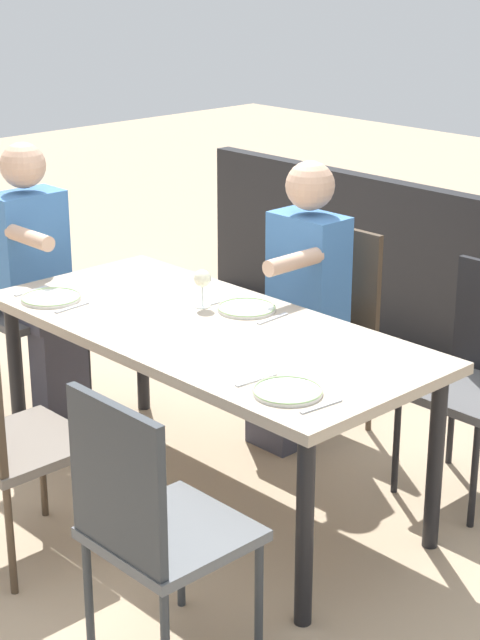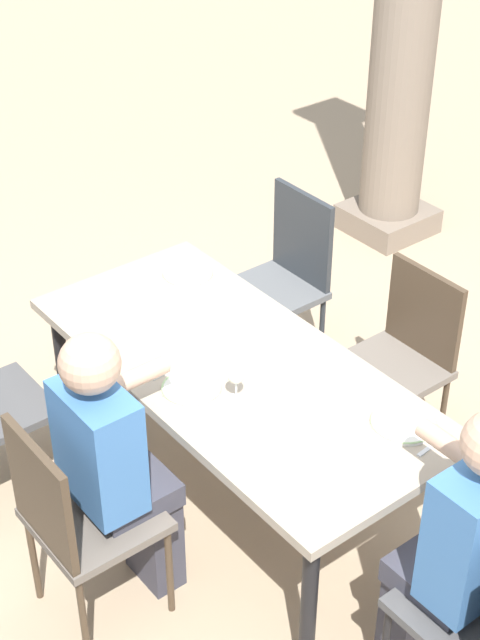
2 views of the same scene
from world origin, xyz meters
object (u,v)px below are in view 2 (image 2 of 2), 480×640
object	(u,v)px
chair_mid_north	(403,351)
wine_glass_1	(236,376)
dining_table	(236,378)
plate_2	(403,423)
stone_column_near	(407,8)
diner_woman_green	(459,547)
diner_man_white	(116,462)
chair_west_north	(284,272)
plate_0	(188,274)
chair_mid_south	(74,515)
plate_1	(192,388)

from	to	relation	value
chair_mid_north	wine_glass_1	size ratio (longest dim) A/B	5.64
dining_table	plate_2	xyz separation A→B (m)	(0.68, 0.26, 0.08)
wine_glass_1	chair_mid_north	bearing A→B (deg)	92.26
stone_column_near	wine_glass_1	bearing A→B (deg)	-57.94
diner_woman_green	plate_2	distance (m)	0.58
diner_woman_green	diner_man_white	world-z (taller)	diner_woman_green
chair_west_north	diner_woman_green	size ratio (longest dim) A/B	0.72
diner_woman_green	diner_man_white	bearing A→B (deg)	-147.82
wine_glass_1	chair_west_north	bearing A→B (deg)	131.46
diner_woman_green	plate_0	xyz separation A→B (m)	(-1.87, 0.24, 0.06)
stone_column_near	diner_man_white	bearing A→B (deg)	-63.38
plate_0	plate_2	distance (m)	1.36
chair_mid_south	plate_2	xyz separation A→B (m)	(0.54, 1.12, 0.21)
diner_woman_green	diner_man_white	distance (m)	1.25
chair_mid_north	chair_mid_south	distance (m)	1.70
stone_column_near	plate_1	world-z (taller)	stone_column_near
chair_west_north	plate_0	bearing A→B (deg)	-88.15
dining_table	plate_0	bearing A→B (deg)	160.08
chair_mid_south	diner_man_white	world-z (taller)	diner_man_white
chair_mid_north	diner_woman_green	xyz separation A→B (m)	(1.05, -0.85, 0.19)
dining_table	plate_2	world-z (taller)	plate_2
chair_mid_south	wine_glass_1	bearing A→B (deg)	86.89
plate_0	plate_2	world-z (taller)	same
plate_1	plate_2	size ratio (longest dim) A/B	0.95
stone_column_near	plate_1	bearing A→B (deg)	-61.61
dining_table	diner_man_white	bearing A→B (deg)	-78.42
wine_glass_1	plate_2	bearing A→B (deg)	38.57
plate_0	plate_2	xyz separation A→B (m)	(1.36, 0.02, -0.00)
plate_1	plate_2	world-z (taller)	same
plate_1	diner_woman_green	bearing A→B (deg)	11.57
diner_woman_green	plate_1	size ratio (longest dim) A/B	5.47
chair_mid_north	plate_2	size ratio (longest dim) A/B	3.57
chair_mid_south	chair_mid_north	bearing A→B (deg)	90.00
dining_table	plate_1	size ratio (longest dim) A/B	7.96
diner_man_white	chair_west_north	bearing A→B (deg)	118.81
chair_mid_south	diner_woman_green	world-z (taller)	diner_woman_green
chair_mid_south	plate_2	size ratio (longest dim) A/B	3.78
diner_woman_green	stone_column_near	world-z (taller)	stone_column_near
diner_man_white	plate_2	world-z (taller)	diner_man_white
dining_table	diner_woman_green	distance (m)	1.19
dining_table	stone_column_near	bearing A→B (deg)	120.39
dining_table	stone_column_near	world-z (taller)	stone_column_near
dining_table	chair_west_north	distance (m)	1.12
plate_2	wine_glass_1	bearing A→B (deg)	-141.43
diner_woman_green	plate_1	distance (m)	1.20
chair_west_north	plate_0	size ratio (longest dim) A/B	4.01
stone_column_near	plate_2	bearing A→B (deg)	-45.10
diner_man_white	plate_0	distance (m)	1.22
stone_column_near	plate_1	size ratio (longest dim) A/B	12.35
diner_man_white	wine_glass_1	world-z (taller)	diner_man_white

